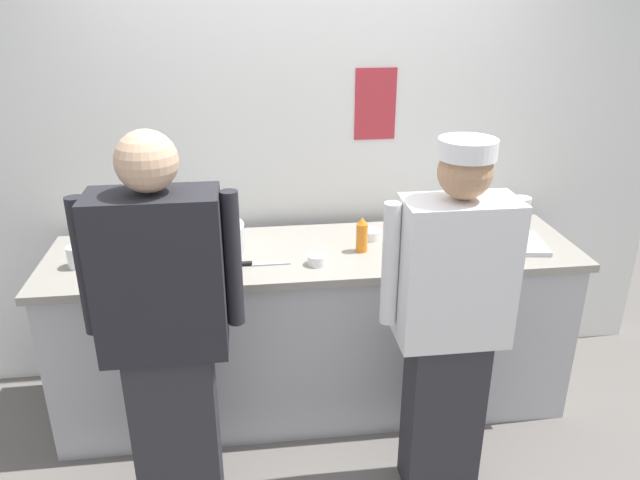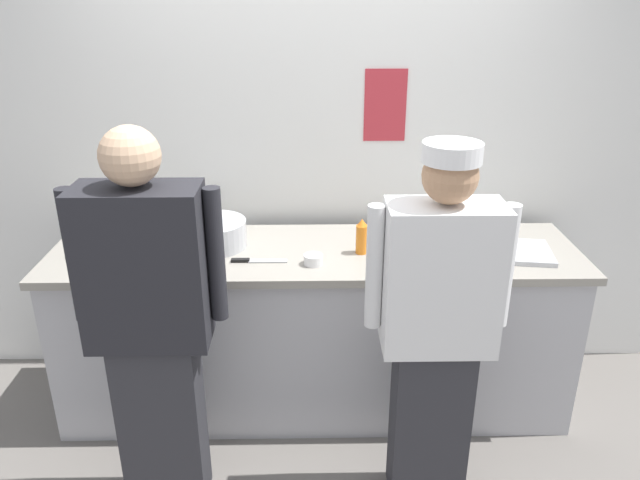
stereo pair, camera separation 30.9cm
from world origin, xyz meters
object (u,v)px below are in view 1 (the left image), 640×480
(chef_near_left, at_px, (166,332))
(mixing_bowl_steel, at_px, (210,238))
(chefs_knife, at_px, (257,264))
(chef_center, at_px, (451,319))
(ramekin_orange_sauce, at_px, (371,234))
(squeeze_bottle_primary, at_px, (362,235))
(sheet_tray, at_px, (504,243))
(plate_stack_front, at_px, (423,232))
(ramekin_green_sauce, at_px, (317,259))
(deli_cup, at_px, (77,257))

(chef_near_left, bearing_deg, mixing_bowl_steel, 78.53)
(mixing_bowl_steel, xyz_separation_m, chefs_knife, (0.23, -0.20, -0.06))
(chef_center, bearing_deg, ramekin_orange_sauce, 103.44)
(ramekin_orange_sauce, bearing_deg, squeeze_bottle_primary, -117.14)
(sheet_tray, bearing_deg, plate_stack_front, 162.66)
(chef_center, relative_size, ramekin_green_sauce, 17.76)
(chef_near_left, distance_m, chef_center, 1.18)
(mixing_bowl_steel, bearing_deg, squeeze_bottle_primary, -7.70)
(squeeze_bottle_primary, distance_m, ramekin_green_sauce, 0.28)
(squeeze_bottle_primary, bearing_deg, plate_stack_front, 16.78)
(squeeze_bottle_primary, bearing_deg, chef_center, -67.18)
(mixing_bowl_steel, distance_m, ramekin_green_sauce, 0.57)
(chef_near_left, height_order, ramekin_green_sauce, chef_near_left)
(chef_center, distance_m, squeeze_bottle_primary, 0.70)
(chef_center, height_order, squeeze_bottle_primary, chef_center)
(plate_stack_front, bearing_deg, ramekin_green_sauce, -158.29)
(plate_stack_front, relative_size, deli_cup, 2.34)
(chef_near_left, height_order, chef_center, chef_near_left)
(ramekin_orange_sauce, bearing_deg, sheet_tray, -14.40)
(sheet_tray, height_order, ramekin_green_sauce, ramekin_green_sauce)
(sheet_tray, bearing_deg, mixing_bowl_steel, 175.38)
(plate_stack_front, bearing_deg, sheet_tray, -17.34)
(chef_center, relative_size, mixing_bowl_steel, 4.77)
(mixing_bowl_steel, xyz_separation_m, ramekin_green_sauce, (0.52, -0.23, -0.04))
(plate_stack_front, relative_size, ramekin_green_sauce, 2.64)
(chef_center, height_order, ramekin_orange_sauce, chef_center)
(mixing_bowl_steel, height_order, squeeze_bottle_primary, squeeze_bottle_primary)
(squeeze_bottle_primary, bearing_deg, mixing_bowl_steel, 172.30)
(squeeze_bottle_primary, xyz_separation_m, ramekin_orange_sauce, (0.08, 0.15, -0.06))
(chef_center, distance_m, sheet_tray, 0.78)
(mixing_bowl_steel, relative_size, chefs_knife, 1.27)
(plate_stack_front, height_order, mixing_bowl_steel, mixing_bowl_steel)
(ramekin_orange_sauce, height_order, ramekin_green_sauce, same)
(chefs_knife, bearing_deg, squeeze_bottle_primary, 10.42)
(plate_stack_front, xyz_separation_m, chefs_knife, (-0.88, -0.20, -0.04))
(chef_near_left, relative_size, chef_center, 1.04)
(squeeze_bottle_primary, relative_size, ramekin_green_sauce, 1.97)
(plate_stack_front, relative_size, squeeze_bottle_primary, 1.34)
(chefs_knife, bearing_deg, deli_cup, 174.44)
(squeeze_bottle_primary, xyz_separation_m, chefs_knife, (-0.53, -0.10, -0.08))
(chef_center, height_order, mixing_bowl_steel, chef_center)
(chef_center, xyz_separation_m, ramekin_green_sauce, (-0.51, 0.50, 0.08))
(ramekin_green_sauce, xyz_separation_m, chefs_knife, (-0.29, 0.03, -0.02))
(chef_center, bearing_deg, chefs_knife, 146.19)
(sheet_tray, relative_size, squeeze_bottle_primary, 2.20)
(chef_near_left, relative_size, sheet_tray, 4.29)
(chef_near_left, distance_m, ramekin_green_sauce, 0.84)
(chef_center, relative_size, sheet_tray, 4.11)
(mixing_bowl_steel, bearing_deg, sheet_tray, -4.62)
(deli_cup, bearing_deg, ramekin_green_sauce, -5.81)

